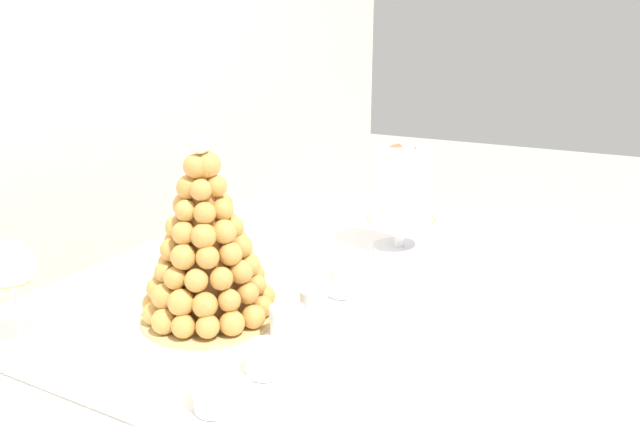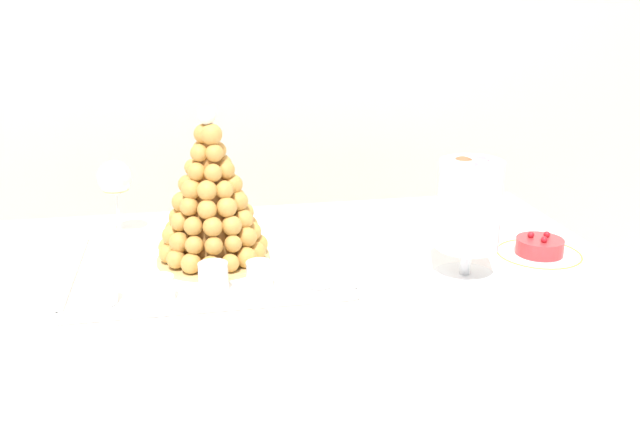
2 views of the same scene
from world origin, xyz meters
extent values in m
cube|color=silver|center=(0.00, 0.94, 1.25)|extent=(4.80, 0.10, 2.50)
cylinder|color=brown|center=(-0.59, 0.38, 0.39)|extent=(0.04, 0.04, 0.78)
cylinder|color=brown|center=(0.59, 0.38, 0.39)|extent=(0.04, 0.04, 0.78)
cube|color=brown|center=(0.00, 0.00, 0.79)|extent=(1.30, 0.87, 0.02)
cube|color=white|center=(0.00, 0.00, 0.80)|extent=(1.36, 0.93, 0.00)
cube|color=white|center=(0.00, 0.47, 0.60)|extent=(1.36, 0.01, 0.39)
cube|color=white|center=(0.68, 0.00, 0.60)|extent=(0.01, 0.93, 0.39)
cube|color=white|center=(-0.16, 0.07, 0.81)|extent=(0.52, 0.41, 0.01)
cube|color=white|center=(-0.16, -0.13, 0.82)|extent=(0.52, 0.01, 0.02)
cube|color=white|center=(-0.16, 0.27, 0.82)|extent=(0.52, 0.01, 0.02)
cube|color=white|center=(-0.42, 0.07, 0.82)|extent=(0.01, 0.41, 0.02)
cube|color=white|center=(0.10, 0.07, 0.82)|extent=(0.01, 0.41, 0.02)
cylinder|color=white|center=(-0.16, 0.07, 0.81)|extent=(0.37, 0.37, 0.00)
cylinder|color=tan|center=(-0.15, 0.09, 0.82)|extent=(0.23, 0.23, 0.01)
cone|color=#B27838|center=(-0.15, 0.09, 0.95)|extent=(0.16, 0.16, 0.27)
sphere|color=gold|center=(-0.06, 0.09, 0.84)|extent=(0.04, 0.04, 0.04)
sphere|color=gold|center=(-0.06, 0.13, 0.84)|extent=(0.04, 0.04, 0.04)
sphere|color=gold|center=(-0.09, 0.16, 0.84)|extent=(0.04, 0.04, 0.04)
sphere|color=gold|center=(-0.12, 0.18, 0.84)|extent=(0.04, 0.04, 0.04)
sphere|color=gold|center=(-0.16, 0.19, 0.84)|extent=(0.04, 0.04, 0.04)
sphere|color=gold|center=(-0.19, 0.17, 0.84)|extent=(0.04, 0.04, 0.04)
sphere|color=gold|center=(-0.22, 0.15, 0.84)|extent=(0.04, 0.04, 0.04)
sphere|color=gold|center=(-0.24, 0.11, 0.84)|extent=(0.04, 0.04, 0.04)
sphere|color=gold|center=(-0.24, 0.08, 0.84)|extent=(0.04, 0.04, 0.04)
sphere|color=gold|center=(-0.22, 0.04, 0.84)|extent=(0.04, 0.04, 0.04)
sphere|color=gold|center=(-0.19, 0.02, 0.84)|extent=(0.04, 0.04, 0.04)
sphere|color=gold|center=(-0.16, 0.00, 0.84)|extent=(0.04, 0.04, 0.04)
sphere|color=gold|center=(-0.12, 0.01, 0.84)|extent=(0.04, 0.04, 0.04)
sphere|color=gold|center=(-0.09, 0.03, 0.84)|extent=(0.04, 0.04, 0.04)
sphere|color=gold|center=(-0.06, 0.06, 0.84)|extent=(0.04, 0.04, 0.04)
sphere|color=gold|center=(-0.07, 0.12, 0.88)|extent=(0.04, 0.04, 0.04)
sphere|color=gold|center=(-0.09, 0.15, 0.87)|extent=(0.04, 0.04, 0.04)
sphere|color=gold|center=(-0.13, 0.17, 0.88)|extent=(0.04, 0.04, 0.04)
sphere|color=gold|center=(-0.17, 0.17, 0.88)|extent=(0.04, 0.04, 0.04)
sphere|color=gold|center=(-0.20, 0.16, 0.87)|extent=(0.04, 0.04, 0.04)
sphere|color=gold|center=(-0.22, 0.12, 0.87)|extent=(0.04, 0.04, 0.04)
sphere|color=gold|center=(-0.23, 0.09, 0.87)|extent=(0.04, 0.04, 0.04)
sphere|color=gold|center=(-0.21, 0.05, 0.87)|extent=(0.04, 0.04, 0.04)
sphere|color=gold|center=(-0.19, 0.02, 0.87)|extent=(0.04, 0.04, 0.04)
sphere|color=gold|center=(-0.15, 0.01, 0.87)|extent=(0.04, 0.04, 0.04)
sphere|color=gold|center=(-0.11, 0.02, 0.87)|extent=(0.03, 0.03, 0.03)
sphere|color=gold|center=(-0.08, 0.05, 0.88)|extent=(0.04, 0.04, 0.04)
sphere|color=gold|center=(-0.07, 0.08, 0.87)|extent=(0.04, 0.04, 0.04)
sphere|color=gold|center=(-0.09, 0.14, 0.91)|extent=(0.04, 0.04, 0.04)
sphere|color=gold|center=(-0.13, 0.16, 0.91)|extent=(0.04, 0.04, 0.04)
sphere|color=gold|center=(-0.17, 0.16, 0.91)|extent=(0.04, 0.04, 0.04)
sphere|color=gold|center=(-0.20, 0.14, 0.91)|extent=(0.04, 0.04, 0.04)
sphere|color=gold|center=(-0.21, 0.11, 0.91)|extent=(0.04, 0.04, 0.04)
sphere|color=gold|center=(-0.21, 0.07, 0.91)|extent=(0.04, 0.04, 0.04)
sphere|color=gold|center=(-0.18, 0.04, 0.91)|extent=(0.04, 0.04, 0.04)
sphere|color=gold|center=(-0.15, 0.03, 0.91)|extent=(0.04, 0.04, 0.04)
sphere|color=gold|center=(-0.11, 0.04, 0.91)|extent=(0.04, 0.04, 0.04)
sphere|color=gold|center=(-0.09, 0.07, 0.91)|extent=(0.04, 0.04, 0.04)
sphere|color=gold|center=(-0.08, 0.10, 0.91)|extent=(0.04, 0.04, 0.04)
sphere|color=gold|center=(-0.12, 0.14, 0.94)|extent=(0.04, 0.04, 0.04)
sphere|color=gold|center=(-0.16, 0.15, 0.94)|extent=(0.04, 0.04, 0.04)
sphere|color=gold|center=(-0.19, 0.13, 0.94)|extent=(0.04, 0.04, 0.04)
sphere|color=gold|center=(-0.20, 0.09, 0.94)|extent=(0.04, 0.04, 0.04)
sphere|color=gold|center=(-0.19, 0.06, 0.94)|extent=(0.04, 0.04, 0.04)
sphere|color=gold|center=(-0.16, 0.04, 0.94)|extent=(0.04, 0.04, 0.04)
sphere|color=gold|center=(-0.12, 0.05, 0.94)|extent=(0.04, 0.04, 0.04)
sphere|color=gold|center=(-0.09, 0.08, 0.94)|extent=(0.04, 0.04, 0.04)
sphere|color=gold|center=(-0.09, 0.11, 0.94)|extent=(0.04, 0.04, 0.04)
sphere|color=gold|center=(-0.14, 0.14, 0.97)|extent=(0.04, 0.04, 0.04)
sphere|color=gold|center=(-0.17, 0.13, 0.98)|extent=(0.04, 0.04, 0.04)
sphere|color=gold|center=(-0.19, 0.10, 0.98)|extent=(0.04, 0.04, 0.04)
sphere|color=gold|center=(-0.18, 0.07, 0.97)|extent=(0.04, 0.04, 0.04)
sphere|color=gold|center=(-0.15, 0.05, 0.98)|extent=(0.04, 0.04, 0.04)
sphere|color=gold|center=(-0.12, 0.06, 0.97)|extent=(0.04, 0.04, 0.04)
sphere|color=gold|center=(-0.10, 0.09, 0.97)|extent=(0.04, 0.04, 0.04)
sphere|color=gold|center=(-0.11, 0.12, 0.97)|extent=(0.04, 0.04, 0.04)
sphere|color=gold|center=(-0.15, 0.13, 1.01)|extent=(0.04, 0.04, 0.04)
sphere|color=gold|center=(-0.18, 0.11, 1.01)|extent=(0.03, 0.03, 0.03)
sphere|color=gold|center=(-0.17, 0.07, 1.01)|extent=(0.04, 0.04, 0.04)
sphere|color=gold|center=(-0.14, 0.06, 1.01)|extent=(0.04, 0.04, 0.04)
sphere|color=gold|center=(-0.12, 0.08, 1.01)|extent=(0.04, 0.04, 0.04)
sphere|color=gold|center=(-0.12, 0.12, 1.01)|extent=(0.04, 0.04, 0.04)
sphere|color=gold|center=(-0.16, 0.11, 1.04)|extent=(0.04, 0.04, 0.04)
sphere|color=gold|center=(-0.17, 0.08, 1.04)|extent=(0.03, 0.03, 0.03)
sphere|color=gold|center=(-0.14, 0.08, 1.04)|extent=(0.03, 0.03, 0.03)
sphere|color=gold|center=(-0.13, 0.11, 1.04)|extent=(0.04, 0.04, 0.04)
sphere|color=gold|center=(-0.15, 0.10, 1.08)|extent=(0.04, 0.04, 0.04)
sphere|color=gold|center=(-0.14, 0.09, 1.08)|extent=(0.04, 0.04, 0.04)
sphere|color=white|center=(-0.15, 0.09, 1.11)|extent=(0.04, 0.04, 0.04)
cylinder|color=silver|center=(-0.35, -0.07, 0.84)|extent=(0.05, 0.05, 0.05)
cylinder|color=brown|center=(-0.35, -0.07, 0.82)|extent=(0.05, 0.05, 0.02)
cylinder|color=#8C603D|center=(-0.35, -0.07, 0.84)|extent=(0.05, 0.05, 0.01)
sphere|color=brown|center=(-0.35, -0.07, 0.85)|extent=(0.02, 0.02, 0.02)
cylinder|color=silver|center=(-0.25, -0.08, 0.84)|extent=(0.05, 0.05, 0.05)
cylinder|color=#F4EAC6|center=(-0.25, -0.08, 0.82)|extent=(0.05, 0.05, 0.02)
cylinder|color=white|center=(-0.25, -0.08, 0.84)|extent=(0.05, 0.05, 0.01)
sphere|color=brown|center=(-0.26, -0.08, 0.85)|extent=(0.01, 0.01, 0.01)
cylinder|color=silver|center=(-0.15, -0.06, 0.84)|extent=(0.05, 0.05, 0.06)
cylinder|color=brown|center=(-0.15, -0.06, 0.82)|extent=(0.05, 0.05, 0.02)
cylinder|color=#8C603D|center=(-0.15, -0.06, 0.85)|extent=(0.05, 0.05, 0.02)
sphere|color=brown|center=(-0.15, -0.06, 0.86)|extent=(0.02, 0.02, 0.02)
cylinder|color=silver|center=(-0.07, -0.06, 0.84)|extent=(0.05, 0.05, 0.05)
cylinder|color=#F4EAC6|center=(-0.07, -0.06, 0.82)|extent=(0.04, 0.04, 0.02)
cylinder|color=white|center=(-0.07, -0.06, 0.84)|extent=(0.04, 0.04, 0.02)
sphere|color=brown|center=(-0.07, -0.07, 0.86)|extent=(0.01, 0.01, 0.01)
cylinder|color=silver|center=(0.04, -0.06, 0.84)|extent=(0.06, 0.06, 0.05)
cylinder|color=#F4EAC6|center=(0.04, -0.06, 0.82)|extent=(0.05, 0.05, 0.02)
cylinder|color=white|center=(0.04, -0.06, 0.84)|extent=(0.05, 0.05, 0.02)
sphere|color=brown|center=(0.04, -0.07, 0.85)|extent=(0.02, 0.02, 0.02)
cylinder|color=white|center=(0.33, -0.06, 0.81)|extent=(0.12, 0.12, 0.01)
cylinder|color=white|center=(0.33, -0.06, 0.84)|extent=(0.02, 0.02, 0.06)
cylinder|color=white|center=(0.33, -0.06, 0.95)|extent=(0.12, 0.12, 0.17)
cylinder|color=pink|center=(0.35, -0.06, 0.88)|extent=(0.05, 0.05, 0.04)
cylinder|color=yellow|center=(0.34, -0.05, 0.88)|extent=(0.05, 0.04, 0.05)
cylinder|color=#D199D8|center=(0.32, -0.06, 0.88)|extent=(0.04, 0.04, 0.05)
cylinder|color=#E54C47|center=(0.33, -0.09, 0.88)|extent=(0.06, 0.05, 0.06)
cylinder|color=#F9A54C|center=(0.35, -0.06, 0.90)|extent=(0.05, 0.04, 0.05)
cylinder|color=#72B2E0|center=(0.33, -0.05, 0.90)|extent=(0.05, 0.04, 0.05)
cylinder|color=#9ED860|center=(0.31, -0.08, 0.90)|extent=(0.07, 0.04, 0.07)
cylinder|color=brown|center=(0.36, -0.08, 0.90)|extent=(0.05, 0.05, 0.04)
cylinder|color=#72B2E0|center=(0.34, -0.05, 0.92)|extent=(0.05, 0.05, 0.05)
cylinder|color=#72B2E0|center=(0.32, -0.07, 0.92)|extent=(0.05, 0.05, 0.04)
cylinder|color=brown|center=(0.34, -0.08, 0.92)|extent=(0.06, 0.04, 0.06)
cylinder|color=#D199D8|center=(0.32, -0.04, 0.94)|extent=(0.05, 0.04, 0.05)
cylinder|color=#E54C47|center=(0.33, -0.07, 0.94)|extent=(0.06, 0.05, 0.05)
cylinder|color=#9ED860|center=(0.36, -0.07, 0.94)|extent=(0.05, 0.04, 0.05)
cylinder|color=yellow|center=(0.31, -0.04, 0.96)|extent=(0.05, 0.05, 0.04)
cylinder|color=#E54C47|center=(0.31, -0.08, 0.96)|extent=(0.06, 0.05, 0.06)
cylinder|color=#72B2E0|center=(0.36, -0.07, 0.96)|extent=(0.05, 0.05, 0.05)
cylinder|color=yellow|center=(0.34, -0.06, 0.96)|extent=(0.06, 0.04, 0.06)
cylinder|color=#9ED860|center=(0.31, -0.06, 0.98)|extent=(0.06, 0.05, 0.05)
cylinder|color=#72B2E0|center=(0.34, -0.08, 0.98)|extent=(0.05, 0.05, 0.02)
cylinder|color=pink|center=(0.35, -0.05, 0.98)|extent=(0.06, 0.05, 0.05)
cylinder|color=yellow|center=(0.32, -0.07, 1.00)|extent=(0.06, 0.05, 0.06)
cylinder|color=#F9A54C|center=(0.37, -0.08, 1.00)|extent=(0.06, 0.05, 0.06)
cylinder|color=#72B2E0|center=(0.34, -0.03, 1.00)|extent=(0.06, 0.04, 0.06)
cylinder|color=pink|center=(0.32, -0.09, 1.02)|extent=(0.06, 0.04, 0.06)
cylinder|color=pink|center=(0.35, -0.06, 1.02)|extent=(0.05, 0.05, 0.05)
cylinder|color=brown|center=(0.32, -0.05, 1.02)|extent=(0.06, 0.04, 0.06)
cylinder|color=white|center=(0.53, 0.01, 0.81)|extent=(0.18, 0.18, 0.01)
torus|color=gold|center=(0.53, 0.01, 0.81)|extent=(0.18, 0.18, 0.00)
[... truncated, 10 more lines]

